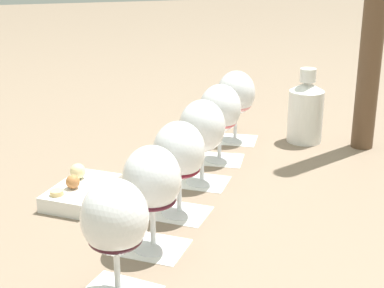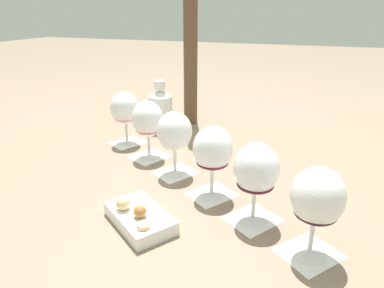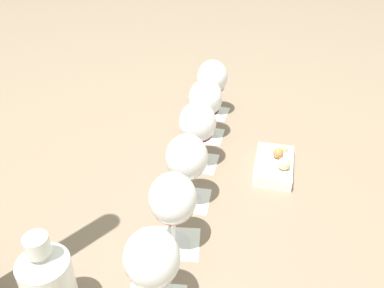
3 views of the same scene
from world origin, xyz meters
name	(u,v)px [view 3 (image 3 of 3)]	position (x,y,z in m)	size (l,w,h in m)	color
ground_plane	(191,181)	(0.00, 0.00, 0.00)	(8.00, 8.00, 0.00)	#7F6B56
tasting_card_1	(174,243)	(-0.19, 0.12, 0.00)	(0.14, 0.14, 0.00)	white
tasting_card_2	(187,199)	(-0.07, 0.04, 0.00)	(0.14, 0.15, 0.00)	white
tasting_card_3	(197,162)	(0.07, -0.05, 0.00)	(0.14, 0.15, 0.00)	white
tasting_card_4	(205,135)	(0.19, -0.12, 0.00)	(0.14, 0.15, 0.00)	white
tasting_card_5	(211,112)	(0.31, -0.20, 0.00)	(0.14, 0.15, 0.00)	white
wine_glass_0	(152,261)	(-0.32, 0.20, 0.12)	(0.10, 0.10, 0.18)	white
wine_glass_1	(173,202)	(-0.19, 0.12, 0.12)	(0.10, 0.10, 0.18)	white
wine_glass_2	(187,160)	(-0.07, 0.04, 0.12)	(0.10, 0.10, 0.18)	white
wine_glass_3	(197,125)	(0.07, -0.05, 0.12)	(0.10, 0.10, 0.18)	white
wine_glass_4	(205,100)	(0.19, -0.12, 0.12)	(0.10, 0.10, 0.18)	white
wine_glass_5	(212,80)	(0.31, -0.20, 0.12)	(0.10, 0.10, 0.18)	white
ceramic_vase	(48,283)	(-0.26, 0.37, 0.08)	(0.09, 0.09, 0.19)	white
snack_dish	(275,165)	(-0.05, -0.23, 0.02)	(0.20, 0.18, 0.06)	white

